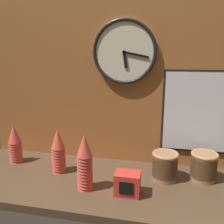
# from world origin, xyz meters

# --- Properties ---
(ground_plane) EXTENTS (1.60, 0.56, 0.04)m
(ground_plane) POSITION_xyz_m (0.00, 0.00, -0.02)
(ground_plane) COLOR #4C3826
(wall_tiled_back) EXTENTS (1.60, 0.03, 1.05)m
(wall_tiled_back) POSITION_xyz_m (0.00, 0.27, 0.53)
(wall_tiled_back) COLOR #A3602D
(wall_tiled_back) RESTS_ON ground_plane
(cup_stack_center) EXTENTS (0.07, 0.07, 0.28)m
(cup_stack_center) POSITION_xyz_m (-0.08, -0.10, 0.14)
(cup_stack_center) COLOR #DB4C3D
(cup_stack_center) RESTS_ON ground_plane
(cup_stack_far_left) EXTENTS (0.07, 0.07, 0.23)m
(cup_stack_far_left) POSITION_xyz_m (-0.58, 0.10, 0.12)
(cup_stack_far_left) COLOR #DB4C3D
(cup_stack_far_left) RESTS_ON ground_plane
(cup_stack_center_left) EXTENTS (0.07, 0.07, 0.25)m
(cup_stack_center_left) POSITION_xyz_m (-0.27, 0.04, 0.12)
(cup_stack_center_left) COLOR #DB4C3D
(cup_stack_center_left) RESTS_ON ground_plane
(bowl_stack_right) EXTENTS (0.13, 0.13, 0.15)m
(bowl_stack_right) POSITION_xyz_m (0.29, 0.08, 0.08)
(bowl_stack_right) COLOR #996B47
(bowl_stack_right) RESTS_ON ground_plane
(bowl_stack_far_right) EXTENTS (0.13, 0.13, 0.15)m
(bowl_stack_far_right) POSITION_xyz_m (0.49, 0.11, 0.08)
(bowl_stack_far_right) COLOR #996B47
(bowl_stack_far_right) RESTS_ON ground_plane
(wall_clock) EXTENTS (0.35, 0.03, 0.35)m
(wall_clock) POSITION_xyz_m (0.05, 0.23, 0.64)
(wall_clock) COLOR beige
(menu_board) EXTENTS (0.43, 0.01, 0.46)m
(menu_board) POSITION_xyz_m (0.48, 0.24, 0.32)
(menu_board) COLOR black
(napkin_dispenser) EXTENTS (0.12, 0.09, 0.11)m
(napkin_dispenser) POSITION_xyz_m (0.12, -0.10, 0.05)
(napkin_dispenser) COLOR red
(napkin_dispenser) RESTS_ON ground_plane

